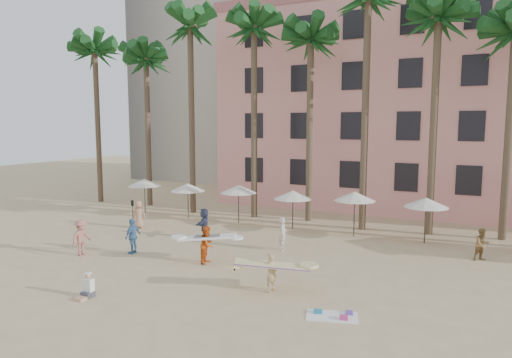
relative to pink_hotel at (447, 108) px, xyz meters
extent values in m
plane|color=#D1B789|center=(-7.00, -26.00, -8.00)|extent=(120.00, 120.00, 0.00)
cube|color=#F9A298|center=(0.00, 0.00, 0.00)|extent=(35.00, 14.00, 16.00)
cylinder|color=brown|center=(-27.00, -11.00, -1.50)|extent=(0.44, 0.44, 13.00)
cylinder|color=brown|center=(-22.00, -10.50, -2.00)|extent=(0.44, 0.44, 12.00)
cylinder|color=brown|center=(-17.00, -11.50, -1.00)|extent=(0.44, 0.44, 14.00)
cylinder|color=brown|center=(-12.00, -11.00, -1.25)|extent=(0.44, 0.44, 13.50)
cylinder|color=brown|center=(-8.00, -10.50, -1.75)|extent=(0.44, 0.44, 12.50)
cylinder|color=brown|center=(-4.00, -11.50, -0.75)|extent=(0.44, 0.44, 14.50)
cylinder|color=brown|center=(0.00, -11.00, -1.50)|extent=(0.44, 0.44, 13.00)
cylinder|color=brown|center=(4.00, -10.50, -2.00)|extent=(0.44, 0.44, 12.00)
cylinder|color=#332B23|center=(-20.00, -13.50, -6.75)|extent=(0.07, 0.07, 2.50)
cone|color=white|center=(-20.00, -13.50, -5.65)|extent=(2.50, 2.50, 0.55)
cylinder|color=#332B23|center=(-16.00, -13.60, -6.80)|extent=(0.07, 0.07, 2.40)
cone|color=white|center=(-16.00, -13.60, -5.75)|extent=(2.50, 2.50, 0.55)
cylinder|color=#332B23|center=(-12.00, -13.40, -6.75)|extent=(0.07, 0.07, 2.50)
cone|color=white|center=(-12.00, -13.40, -5.65)|extent=(2.50, 2.50, 0.55)
cylinder|color=#332B23|center=(-8.00, -13.50, -6.80)|extent=(0.07, 0.07, 2.40)
cone|color=white|center=(-8.00, -13.50, -5.75)|extent=(2.50, 2.50, 0.55)
cylinder|color=#332B23|center=(-4.00, -13.60, -6.70)|extent=(0.07, 0.07, 2.60)
cone|color=white|center=(-4.00, -13.60, -5.55)|extent=(2.50, 2.50, 0.55)
cylinder|color=#332B23|center=(0.00, -13.40, -6.75)|extent=(0.07, 0.07, 2.50)
cone|color=white|center=(0.00, -13.40, -5.65)|extent=(2.50, 2.50, 0.55)
cube|color=white|center=(-1.80, -25.38, -7.99)|extent=(2.01, 1.47, 0.02)
cube|color=teal|center=(-2.34, -25.33, -7.93)|extent=(0.36, 0.32, 0.10)
cube|color=#C4367B|center=(-1.36, -25.45, -7.92)|extent=(0.33, 0.29, 0.12)
cube|color=#6E46AA|center=(-1.31, -24.92, -7.94)|extent=(0.33, 0.36, 0.08)
imported|color=tan|center=(-4.70, -24.10, -7.21)|extent=(0.52, 0.66, 1.58)
cube|color=#F3E398|center=(-4.70, -24.10, -6.89)|extent=(3.04, 1.94, 0.36)
imported|color=#D75516|center=(-9.10, -21.99, -7.09)|extent=(0.85, 1.00, 1.83)
cube|color=white|center=(-9.10, -21.99, -6.72)|extent=(2.84, 1.81, 0.29)
imported|color=teal|center=(-13.46, -22.32, -7.07)|extent=(0.46, 1.09, 1.86)
imported|color=#B16A5E|center=(-15.58, -23.76, -7.06)|extent=(0.71, 1.22, 1.88)
imported|color=tan|center=(-17.09, -17.60, -7.10)|extent=(1.00, 0.79, 1.80)
imported|color=#313B56|center=(-11.80, -18.04, -7.09)|extent=(0.98, 1.77, 1.81)
imported|color=olive|center=(2.91, -15.64, -7.19)|extent=(1.00, 0.97, 1.62)
imported|color=beige|center=(-6.67, -18.28, -7.11)|extent=(0.54, 0.72, 1.78)
cylinder|color=black|center=(-15.85, -19.58, -6.95)|extent=(0.04, 0.04, 2.10)
cube|color=black|center=(-15.85, -19.58, -5.95)|extent=(0.18, 0.03, 0.35)
cube|color=#3F3F4C|center=(-10.92, -27.83, -7.89)|extent=(0.43, 0.40, 0.23)
cube|color=tan|center=(-10.92, -28.16, -7.94)|extent=(0.38, 0.43, 0.11)
cube|color=white|center=(-10.92, -27.78, -7.53)|extent=(0.42, 0.25, 0.52)
sphere|color=tan|center=(-10.92, -27.78, -7.15)|extent=(0.23, 0.23, 0.23)
camera|label=1|loc=(2.57, -40.33, -1.25)|focal=32.00mm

